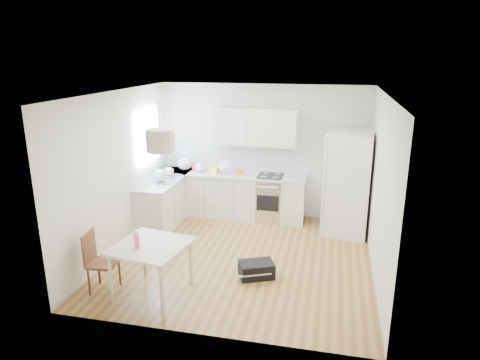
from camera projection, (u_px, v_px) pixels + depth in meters
The scene contains 29 objects.
floor at pixel (241, 257), 7.13m from camera, with size 4.20×4.20×0.00m, color brown.
ceiling at pixel (242, 93), 6.37m from camera, with size 4.20×4.20×0.00m, color white.
wall_back at pixel (263, 151), 8.72m from camera, with size 4.20×4.20×0.00m, color silver.
wall_left at pixel (120, 172), 7.18m from camera, with size 4.20×4.20×0.00m, color silver.
wall_right at pixel (380, 189), 6.32m from camera, with size 4.20×4.20×0.00m, color silver.
window_glassblock at pixel (147, 136), 8.14m from camera, with size 0.02×1.00×1.00m, color #BFE0F9.
cabinets_back at pixel (232, 196), 8.82m from camera, with size 3.00×0.60×0.88m, color silver.
cabinets_left at pixel (166, 201), 8.51m from camera, with size 0.60×1.80×0.88m, color silver.
counter_back at pixel (231, 175), 8.69m from camera, with size 3.02×0.64×0.04m, color #B8BBBE.
counter_left at pixel (165, 179), 8.37m from camera, with size 0.64×1.82×0.04m, color #B8BBBE.
backsplash_back at pixel (235, 157), 8.87m from camera, with size 3.00×0.01×0.58m, color white.
backsplash_left at pixel (150, 163), 8.35m from camera, with size 0.01×1.80×0.58m, color white.
upper_cabinets at pixel (255, 127), 8.45m from camera, with size 1.70×0.32×0.75m, color silver.
range_oven at pixel (270, 199), 8.65m from camera, with size 0.50×0.61×0.88m, color silver, non-canonical shape.
sink at pixel (164, 179), 8.32m from camera, with size 0.50×0.80×0.16m, color silver, non-canonical shape.
refrigerator at pixel (349, 183), 7.94m from camera, with size 0.91×0.96×1.92m, color white, non-canonical shape.
dining_table at pixel (151, 250), 5.89m from camera, with size 1.09×1.09×0.75m.
dining_chair at pixel (103, 262), 6.03m from camera, with size 0.37×0.37×0.89m, color #462A15, non-canonical shape.
drink_bottle at pixel (137, 239), 5.74m from camera, with size 0.07×0.07×0.25m, color #F4437B.
gym_bag at pixel (256, 270), 6.48m from camera, with size 0.51×0.34×0.24m, color black.
pendant_lamp at pixel (160, 140), 5.57m from camera, with size 0.38×0.38×0.29m, color #BAAA8F.
grocery_bag_a at pixel (185, 164), 8.93m from camera, with size 0.29×0.25×0.26m, color white.
grocery_bag_b at pixel (200, 167), 8.79m from camera, with size 0.22×0.19×0.20m, color white.
grocery_bag_c at pixel (226, 167), 8.69m from camera, with size 0.30×0.26×0.27m, color white.
grocery_bag_d at pixel (169, 171), 8.54m from camera, with size 0.19×0.16×0.17m, color white.
grocery_bag_e at pixel (160, 175), 8.14m from camera, with size 0.26×0.22×0.24m, color white.
snack_orange at pixel (240, 172), 8.64m from camera, with size 0.14×0.09×0.10m, color orange.
snack_yellow at pixel (214, 170), 8.72m from camera, with size 0.17×0.11×0.12m, color yellow.
snack_red at pixel (197, 168), 8.88m from camera, with size 0.17×0.11×0.12m, color red.
Camera 1 is at (1.37, -6.32, 3.27)m, focal length 32.00 mm.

